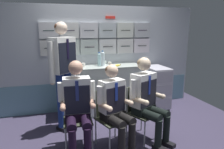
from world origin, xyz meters
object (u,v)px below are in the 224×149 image
(water_bottle_clear, at_px, (99,59))
(service_trolley, at_px, (156,87))
(espresso_cup_small, at_px, (105,62))
(folding_chair_left, at_px, (77,112))
(crew_member_standing, at_px, (63,66))
(folding_chair_right, at_px, (109,112))
(crew_member_by_counter, at_px, (147,96))
(crew_member_right, at_px, (115,105))
(crew_member_left, at_px, (77,103))
(folding_chair_by_counter, at_px, (139,106))
(snack_banana, at_px, (117,65))

(water_bottle_clear, bearing_deg, service_trolley, -9.93)
(water_bottle_clear, xyz_separation_m, espresso_cup_small, (0.15, 0.12, -0.09))
(folding_chair_left, height_order, crew_member_standing, crew_member_standing)
(folding_chair_right, height_order, crew_member_by_counter, crew_member_by_counter)
(crew_member_right, height_order, crew_member_standing, crew_member_standing)
(folding_chair_right, bearing_deg, crew_member_left, -175.30)
(crew_member_right, distance_m, folding_chair_by_counter, 0.53)
(crew_member_left, xyz_separation_m, folding_chair_by_counter, (0.97, 0.11, -0.20))
(folding_chair_left, bearing_deg, folding_chair_right, -14.79)
(folding_chair_right, bearing_deg, crew_member_right, -70.58)
(crew_member_right, height_order, crew_member_by_counter, crew_member_by_counter)
(folding_chair_by_counter, relative_size, crew_member_by_counter, 0.64)
(folding_chair_by_counter, xyz_separation_m, espresso_cup_small, (-0.20, 1.32, 0.50))
(folding_chair_left, xyz_separation_m, crew_member_by_counter, (1.03, -0.19, 0.21))
(crew_member_left, height_order, crew_member_by_counter, crew_member_by_counter)
(folding_chair_right, distance_m, crew_member_by_counter, 0.62)
(crew_member_right, bearing_deg, espresso_cup_small, 80.68)
(folding_chair_by_counter, xyz_separation_m, water_bottle_clear, (-0.35, 1.20, 0.59))
(folding_chair_by_counter, height_order, snack_banana, snack_banana)
(crew_member_right, relative_size, espresso_cup_small, 17.43)
(folding_chair_left, height_order, folding_chair_right, same)
(service_trolley, bearing_deg, espresso_cup_small, 162.68)
(folding_chair_right, height_order, crew_member_right, crew_member_right)
(crew_member_by_counter, bearing_deg, crew_member_right, -171.11)
(service_trolley, distance_m, snack_banana, 1.01)
(water_bottle_clear, distance_m, snack_banana, 0.39)
(crew_member_left, height_order, espresso_cup_small, crew_member_left)
(snack_banana, bearing_deg, crew_member_standing, -159.30)
(crew_member_by_counter, bearing_deg, espresso_cup_small, 100.55)
(folding_chair_by_counter, bearing_deg, crew_member_left, -173.62)
(crew_member_right, bearing_deg, crew_member_by_counter, 8.89)
(crew_member_left, height_order, folding_chair_by_counter, crew_member_left)
(service_trolley, height_order, crew_member_left, crew_member_left)
(folding_chair_right, height_order, folding_chair_by_counter, same)
(water_bottle_clear, xyz_separation_m, snack_banana, (0.31, -0.20, -0.11))
(crew_member_right, distance_m, crew_member_standing, 1.13)
(service_trolley, relative_size, crew_member_by_counter, 0.70)
(folding_chair_left, height_order, espresso_cup_small, espresso_cup_small)
(folding_chair_right, distance_m, espresso_cup_small, 1.51)
(folding_chair_by_counter, distance_m, snack_banana, 1.11)
(crew_member_by_counter, bearing_deg, crew_member_standing, 147.53)
(crew_member_standing, distance_m, snack_banana, 1.14)
(crew_member_right, height_order, water_bottle_clear, water_bottle_clear)
(crew_member_right, height_order, espresso_cup_small, crew_member_right)
(service_trolley, height_order, folding_chair_right, service_trolley)
(folding_chair_right, relative_size, crew_member_right, 0.68)
(service_trolley, bearing_deg, crew_member_left, -148.67)
(espresso_cup_small, bearing_deg, crew_member_right, -99.32)
(crew_member_right, relative_size, snack_banana, 7.07)
(water_bottle_clear, bearing_deg, espresso_cup_small, 38.91)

